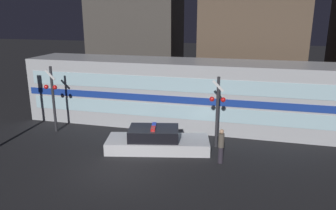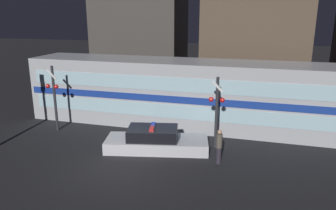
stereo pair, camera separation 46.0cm
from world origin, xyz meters
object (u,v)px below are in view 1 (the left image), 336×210
Objects in this scene: train at (176,93)px; pedestrian at (221,146)px; police_car at (157,141)px; crossing_signal_near at (217,109)px.

train is 11.22× the size of pedestrian.
pedestrian reaches higher than police_car.
train reaches higher than crossing_signal_near.
train reaches higher than police_car.
pedestrian is 2.13m from crossing_signal_near.
train is 4.34m from police_car.
train reaches higher than pedestrian.
police_car is 1.46× the size of crossing_signal_near.
police_car is at bearing 167.78° from pedestrian.
crossing_signal_near is (2.73, -3.05, 0.09)m from train.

